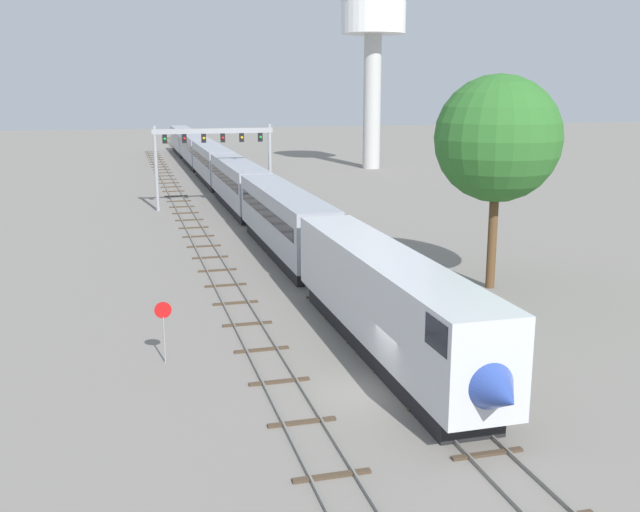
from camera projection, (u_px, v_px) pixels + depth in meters
ground_plane at (373, 392)px, 30.10m from camera, size 400.00×400.00×0.00m
track_main at (222, 192)px, 87.02m from camera, size 2.60×200.00×0.16m
track_near at (191, 224)px, 66.80m from camera, size 2.60×160.00×0.16m
passenger_train at (223, 172)px, 84.95m from camera, size 3.04×129.29×4.80m
signal_gantry at (214, 147)px, 74.02m from camera, size 12.10×0.49×8.47m
water_tower at (373, 31)px, 108.06m from camera, size 9.64×9.64×25.64m
stop_sign at (164, 323)px, 32.89m from camera, size 0.76×0.08×2.88m
trackside_tree_left at (498, 139)px, 43.75m from camera, size 7.57×7.57×12.98m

